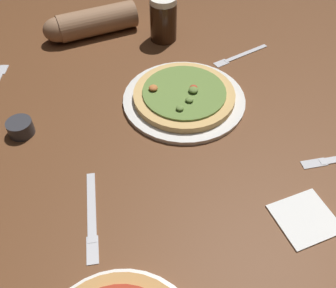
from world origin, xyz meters
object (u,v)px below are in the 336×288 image
(beer_mug_amber, at_px, (163,18))
(fork_spare, at_px, (240,55))
(diner_arm, at_px, (88,23))
(ramekin_butter, at_px, (20,128))
(pizza_plate_far, at_px, (184,97))
(knife_spare, at_px, (92,215))
(napkin_folded, at_px, (305,218))

(beer_mug_amber, xyz_separation_m, fork_spare, (0.19, -0.17, -0.07))
(diner_arm, bearing_deg, fork_spare, -32.51)
(ramekin_butter, bearing_deg, diner_arm, 58.50)
(pizza_plate_far, bearing_deg, diner_arm, 113.85)
(ramekin_butter, relative_size, knife_spare, 0.29)
(knife_spare, bearing_deg, pizza_plate_far, 42.47)
(ramekin_butter, xyz_separation_m, diner_arm, (0.24, 0.40, 0.02))
(knife_spare, height_order, diner_arm, diner_arm)
(pizza_plate_far, height_order, diner_arm, diner_arm)
(pizza_plate_far, bearing_deg, napkin_folded, -75.36)
(ramekin_butter, xyz_separation_m, knife_spare, (0.12, -0.29, -0.02))
(napkin_folded, bearing_deg, fork_spare, 77.42)
(napkin_folded, height_order, knife_spare, napkin_folded)
(ramekin_butter, distance_m, knife_spare, 0.32)
(pizza_plate_far, xyz_separation_m, knife_spare, (-0.31, -0.28, -0.01))
(beer_mug_amber, xyz_separation_m, knife_spare, (-0.35, -0.60, -0.07))
(pizza_plate_far, distance_m, fork_spare, 0.28)
(ramekin_butter, bearing_deg, napkin_folded, -39.25)
(napkin_folded, xyz_separation_m, knife_spare, (-0.42, 0.15, -0.00))
(ramekin_butter, height_order, knife_spare, ramekin_butter)
(napkin_folded, distance_m, fork_spare, 0.58)
(diner_arm, bearing_deg, napkin_folded, -70.70)
(ramekin_butter, relative_size, napkin_folded, 0.53)
(napkin_folded, bearing_deg, knife_spare, 160.76)
(beer_mug_amber, height_order, diner_arm, beer_mug_amber)
(knife_spare, bearing_deg, napkin_folded, -19.24)
(pizza_plate_far, xyz_separation_m, beer_mug_amber, (0.04, 0.32, 0.05))
(pizza_plate_far, xyz_separation_m, fork_spare, (0.24, 0.14, -0.01))
(pizza_plate_far, bearing_deg, beer_mug_amber, 82.14)
(beer_mug_amber, distance_m, ramekin_butter, 0.56)
(diner_arm, bearing_deg, beer_mug_amber, -22.38)
(pizza_plate_far, bearing_deg, knife_spare, -137.53)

